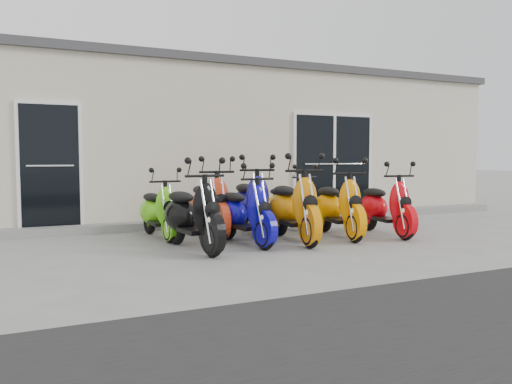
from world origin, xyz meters
The scene contains 15 objects.
ground centered at (0.00, 0.00, 0.00)m, with size 80.00×80.00×0.00m, color gray.
building centered at (0.00, 5.20, 1.60)m, with size 14.00×6.00×3.20m, color beige.
roof_cap centered at (0.00, 5.20, 3.28)m, with size 14.20×6.20×0.16m, color #3F3F42.
front_step centered at (0.00, 2.02, 0.07)m, with size 14.00×0.40×0.15m, color gray.
door_left centered at (-3.20, 2.17, 1.26)m, with size 1.07×0.08×2.22m, color black.
door_right centered at (2.60, 2.17, 1.26)m, with size 2.02×0.08×2.22m, color black.
scooter_front_black centered at (-1.41, -0.27, 0.68)m, with size 0.67×1.83×1.35m, color black, non-canonical shape.
scooter_front_blue centered at (-0.53, -0.12, 0.64)m, with size 0.63×1.72×1.27m, color #0D0999, non-canonical shape.
scooter_front_orange_a centered at (0.28, -0.22, 0.71)m, with size 0.70×1.92×1.42m, color orange, non-canonical shape.
scooter_front_orange_b centered at (1.19, -0.13, 0.67)m, with size 0.66×1.82×1.34m, color orange, non-canonical shape.
scooter_front_red centered at (2.05, -0.30, 0.64)m, with size 0.63×1.74×1.28m, color red, non-canonical shape.
scooter_back_green centered at (-1.60, 0.99, 0.59)m, with size 0.59×1.61×1.19m, color #63D618, non-canonical shape.
scooter_back_red centered at (-0.76, 0.87, 0.69)m, with size 0.68×1.86×1.37m, color red, non-canonical shape.
scooter_back_blue centered at (0.01, 0.85, 0.70)m, with size 0.69×1.90×1.40m, color navy, non-canonical shape.
scooter_back_yellow centered at (0.90, 0.97, 0.61)m, with size 0.60×1.66×1.23m, color #F6E300, non-canonical shape.
Camera 1 is at (-3.55, -7.16, 1.35)m, focal length 35.00 mm.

